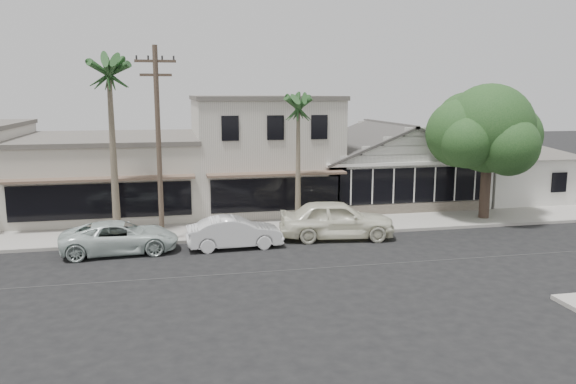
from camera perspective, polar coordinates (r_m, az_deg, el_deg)
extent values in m
plane|color=black|center=(23.54, 9.91, -7.21)|extent=(140.00, 140.00, 0.00)
cube|color=#9E9991|center=(28.42, -10.58, -4.06)|extent=(90.00, 3.50, 0.15)
cube|color=white|center=(36.36, 10.02, 1.32)|extent=(10.00, 8.00, 3.00)
cube|color=black|center=(32.64, 12.68, 0.69)|extent=(8.80, 0.10, 2.00)
cube|color=#60564C|center=(32.90, 12.58, -1.71)|extent=(9.60, 0.18, 0.70)
cube|color=white|center=(39.31, 21.74, 1.41)|extent=(6.00, 6.00, 3.00)
cube|color=beige|center=(34.96, -2.80, 4.01)|extent=(8.00, 10.00, 6.50)
cube|color=#B8B3A5|center=(34.84, -17.57, 1.63)|extent=(10.00, 10.00, 4.20)
cylinder|color=brown|center=(26.14, -13.00, 4.48)|extent=(0.24, 0.24, 9.00)
cube|color=brown|center=(26.07, -13.33, 12.82)|extent=(1.80, 0.12, 0.12)
cube|color=brown|center=(26.04, -13.28, 11.50)|extent=(1.40, 0.12, 0.12)
imported|color=white|center=(27.04, 4.97, -2.78)|extent=(5.72, 2.89, 1.87)
imported|color=white|center=(25.48, -5.46, -4.11)|extent=(4.34, 1.67, 1.41)
imported|color=silver|center=(25.67, -16.71, -4.43)|extent=(5.12, 2.60, 1.39)
cylinder|color=#4E3C2F|center=(32.50, 19.37, -0.19)|extent=(0.55, 0.55, 2.93)
sphere|color=#1A3D19|center=(32.09, 19.74, 6.11)|extent=(4.77, 4.77, 4.77)
sphere|color=#1A3D19|center=(33.47, 21.62, 5.34)|extent=(3.48, 3.48, 3.48)
sphere|color=#1A3D19|center=(31.69, 17.09, 5.71)|extent=(3.67, 3.67, 3.67)
sphere|color=#1A3D19|center=(31.19, 21.54, 4.38)|extent=(3.12, 3.12, 3.12)
sphere|color=#1A3D19|center=(33.06, 17.62, 6.80)|extent=(3.30, 3.30, 3.30)
sphere|color=#1A3D19|center=(33.73, 20.27, 7.33)|extent=(2.93, 2.93, 2.93)
sphere|color=#1A3D19|center=(30.67, 17.75, 4.86)|extent=(2.75, 2.75, 2.75)
cone|color=#726651|center=(28.53, 1.03, 2.18)|extent=(0.32, 0.32, 6.03)
cone|color=#726651|center=(27.89, -17.30, 3.21)|extent=(0.40, 0.40, 7.64)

